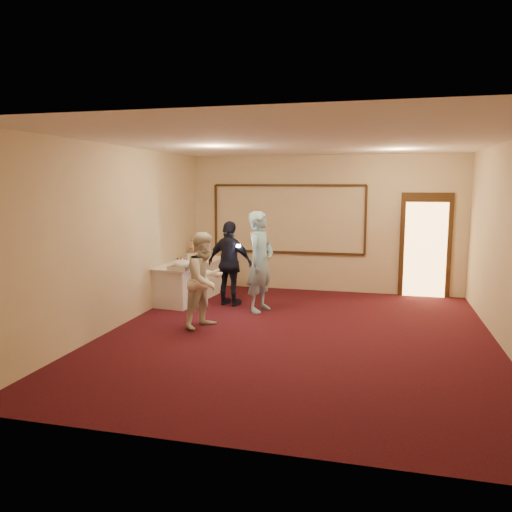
{
  "coord_description": "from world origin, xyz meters",
  "views": [
    {
      "loc": [
        1.22,
        -7.53,
        2.36
      ],
      "look_at": [
        -0.84,
        0.66,
        1.15
      ],
      "focal_mm": 35.0,
      "sensor_mm": 36.0,
      "label": 1
    }
  ],
  "objects_px": {
    "plate_stack_b": "(199,257)",
    "woman": "(205,280)",
    "man": "(260,262)",
    "guest": "(230,264)",
    "tart": "(190,264)",
    "cupcake_stand": "(195,248)",
    "buffet_table": "(190,280)",
    "plate_stack_a": "(191,257)",
    "pavlova_tray": "(182,265)"
  },
  "relations": [
    {
      "from": "plate_stack_b",
      "to": "woman",
      "type": "height_order",
      "value": "woman"
    },
    {
      "from": "plate_stack_b",
      "to": "man",
      "type": "relative_size",
      "value": 0.11
    },
    {
      "from": "woman",
      "to": "guest",
      "type": "xyz_separation_m",
      "value": [
        -0.04,
        1.56,
        0.04
      ]
    },
    {
      "from": "plate_stack_b",
      "to": "tart",
      "type": "height_order",
      "value": "plate_stack_b"
    },
    {
      "from": "woman",
      "to": "plate_stack_b",
      "type": "bearing_deg",
      "value": 45.79
    },
    {
      "from": "plate_stack_b",
      "to": "man",
      "type": "distance_m",
      "value": 1.79
    },
    {
      "from": "cupcake_stand",
      "to": "tart",
      "type": "bearing_deg",
      "value": -73.07
    },
    {
      "from": "guest",
      "to": "cupcake_stand",
      "type": "bearing_deg",
      "value": -31.19
    },
    {
      "from": "plate_stack_b",
      "to": "guest",
      "type": "xyz_separation_m",
      "value": [
        0.87,
        -0.61,
        -0.02
      ]
    },
    {
      "from": "buffet_table",
      "to": "guest",
      "type": "bearing_deg",
      "value": -19.29
    },
    {
      "from": "man",
      "to": "guest",
      "type": "height_order",
      "value": "man"
    },
    {
      "from": "man",
      "to": "guest",
      "type": "distance_m",
      "value": 0.75
    },
    {
      "from": "buffet_table",
      "to": "woman",
      "type": "relative_size",
      "value": 1.36
    },
    {
      "from": "plate_stack_a",
      "to": "tart",
      "type": "relative_size",
      "value": 0.75
    },
    {
      "from": "buffet_table",
      "to": "cupcake_stand",
      "type": "xyz_separation_m",
      "value": [
        -0.22,
        0.86,
        0.56
      ]
    },
    {
      "from": "plate_stack_a",
      "to": "woman",
      "type": "distance_m",
      "value": 2.25
    },
    {
      "from": "pavlova_tray",
      "to": "woman",
      "type": "xyz_separation_m",
      "value": [
        0.85,
        -1.08,
        -0.06
      ]
    },
    {
      "from": "tart",
      "to": "woman",
      "type": "bearing_deg",
      "value": -60.27
    },
    {
      "from": "cupcake_stand",
      "to": "plate_stack_b",
      "type": "relative_size",
      "value": 2.42
    },
    {
      "from": "buffet_table",
      "to": "cupcake_stand",
      "type": "bearing_deg",
      "value": 104.42
    },
    {
      "from": "tart",
      "to": "man",
      "type": "xyz_separation_m",
      "value": [
        1.5,
        -0.24,
        0.14
      ]
    },
    {
      "from": "plate_stack_a",
      "to": "woman",
      "type": "relative_size",
      "value": 0.13
    },
    {
      "from": "man",
      "to": "plate_stack_b",
      "type": "bearing_deg",
      "value": 76.13
    },
    {
      "from": "woman",
      "to": "guest",
      "type": "height_order",
      "value": "guest"
    },
    {
      "from": "pavlova_tray",
      "to": "plate_stack_b",
      "type": "distance_m",
      "value": 1.1
    },
    {
      "from": "man",
      "to": "woman",
      "type": "distance_m",
      "value": 1.43
    },
    {
      "from": "pavlova_tray",
      "to": "guest",
      "type": "relative_size",
      "value": 0.34
    },
    {
      "from": "pavlova_tray",
      "to": "guest",
      "type": "distance_m",
      "value": 0.94
    },
    {
      "from": "cupcake_stand",
      "to": "plate_stack_b",
      "type": "distance_m",
      "value": 0.68
    },
    {
      "from": "plate_stack_b",
      "to": "guest",
      "type": "height_order",
      "value": "guest"
    },
    {
      "from": "buffet_table",
      "to": "plate_stack_a",
      "type": "bearing_deg",
      "value": 90.54
    },
    {
      "from": "pavlova_tray",
      "to": "cupcake_stand",
      "type": "relative_size",
      "value": 1.19
    },
    {
      "from": "plate_stack_b",
      "to": "cupcake_stand",
      "type": "bearing_deg",
      "value": 119.47
    },
    {
      "from": "plate_stack_a",
      "to": "woman",
      "type": "height_order",
      "value": "woman"
    },
    {
      "from": "tart",
      "to": "pavlova_tray",
      "type": "bearing_deg",
      "value": -88.57
    },
    {
      "from": "plate_stack_b",
      "to": "guest",
      "type": "relative_size",
      "value": 0.12
    },
    {
      "from": "pavlova_tray",
      "to": "buffet_table",
      "type": "bearing_deg",
      "value": 101.62
    },
    {
      "from": "tart",
      "to": "man",
      "type": "height_order",
      "value": "man"
    },
    {
      "from": "tart",
      "to": "guest",
      "type": "distance_m",
      "value": 0.82
    },
    {
      "from": "plate_stack_a",
      "to": "tart",
      "type": "distance_m",
      "value": 0.51
    },
    {
      "from": "plate_stack_a",
      "to": "plate_stack_b",
      "type": "xyz_separation_m",
      "value": [
        0.11,
        0.18,
        -0.0
      ]
    },
    {
      "from": "tart",
      "to": "man",
      "type": "bearing_deg",
      "value": -9.24
    },
    {
      "from": "buffet_table",
      "to": "man",
      "type": "distance_m",
      "value": 1.86
    },
    {
      "from": "pavlova_tray",
      "to": "man",
      "type": "relative_size",
      "value": 0.31
    },
    {
      "from": "pavlova_tray",
      "to": "man",
      "type": "xyz_separation_m",
      "value": [
        1.49,
        0.19,
        0.08
      ]
    },
    {
      "from": "pavlova_tray",
      "to": "guest",
      "type": "height_order",
      "value": "guest"
    },
    {
      "from": "guest",
      "to": "man",
      "type": "bearing_deg",
      "value": 170.63
    },
    {
      "from": "buffet_table",
      "to": "guest",
      "type": "distance_m",
      "value": 1.13
    },
    {
      "from": "man",
      "to": "woman",
      "type": "bearing_deg",
      "value": 169.87
    },
    {
      "from": "plate_stack_b",
      "to": "woman",
      "type": "bearing_deg",
      "value": -67.23
    }
  ]
}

